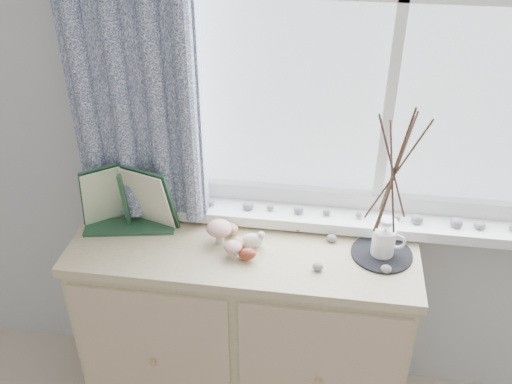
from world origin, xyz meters
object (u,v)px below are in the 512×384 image
sideboard (245,332)px  twig_pitcher (395,168)px  botanical_book (123,203)px  toadstool_cluster (223,234)px

sideboard → twig_pitcher: size_ratio=2.04×
botanical_book → toadstool_cluster: bearing=-14.2°
toadstool_cluster → twig_pitcher: 0.61m
twig_pitcher → sideboard: bearing=-172.0°
toadstool_cluster → twig_pitcher: twig_pitcher is taller
toadstool_cluster → botanical_book: bearing=176.5°
sideboard → botanical_book: bearing=178.9°
sideboard → twig_pitcher: 0.90m
twig_pitcher → toadstool_cluster: bearing=-170.7°
botanical_book → twig_pitcher: twig_pitcher is taller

